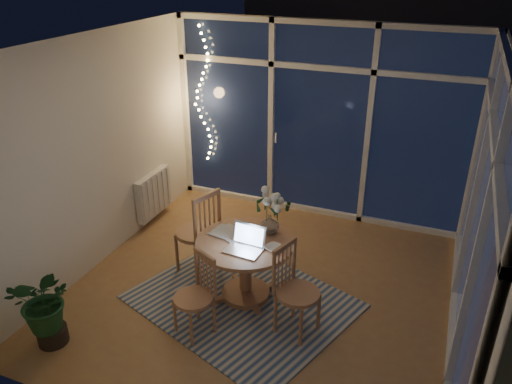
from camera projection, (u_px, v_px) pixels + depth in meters
floor at (264, 289)px, 5.45m from camera, size 4.00×4.00×0.00m
ceiling at (266, 45)px, 4.31m from camera, size 4.00×4.00×0.00m
wall_back at (319, 122)px, 6.55m from camera, size 4.00×0.04×2.60m
wall_front at (154, 302)px, 3.22m from camera, size 4.00×0.04×2.60m
wall_left at (98, 153)px, 5.55m from camera, size 0.04×4.00×2.60m
wall_right at (486, 219)px, 4.21m from camera, size 0.04×4.00×2.60m
window_wall_back at (319, 123)px, 6.52m from camera, size 4.00×0.10×2.60m
window_wall_right at (481, 218)px, 4.22m from camera, size 0.10×4.00×2.60m
radiator at (154, 194)px, 6.68m from camera, size 0.10×0.70×0.58m
fairy_lights at (203, 96)px, 6.91m from camera, size 0.24×0.10×1.85m
garden_patio at (383, 148)px, 9.48m from camera, size 12.00×6.00×0.10m
garden_fence at (367, 90)px, 9.64m from camera, size 11.00×0.08×1.80m
neighbour_roof at (410, 5)px, 11.48m from camera, size 7.00×3.00×2.20m
garden_shrubs at (293, 141)px, 8.36m from camera, size 0.90×0.90×0.90m
rug at (242, 301)px, 5.26m from camera, size 2.55×2.30×0.01m
dining_table at (245, 269)px, 5.20m from camera, size 1.29×1.29×0.69m
chair_left at (196, 230)px, 5.55m from camera, size 0.63×0.63×1.06m
chair_right at (298, 291)px, 4.66m from camera, size 0.55×0.55×0.94m
chair_front at (193, 296)px, 4.66m from camera, size 0.53×0.53×0.85m
laptop at (243, 240)px, 4.82m from camera, size 0.37×0.32×0.26m
flower_vase at (270, 224)px, 5.16m from camera, size 0.26×0.26×0.21m
bowl at (274, 248)px, 4.89m from camera, size 0.19×0.19×0.04m
newspapers at (230, 233)px, 5.17m from camera, size 0.39×0.33×0.02m
phone at (250, 245)px, 4.98m from camera, size 0.11×0.10×0.01m
potted_plant at (47, 310)px, 4.56m from camera, size 0.59×0.53×0.76m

